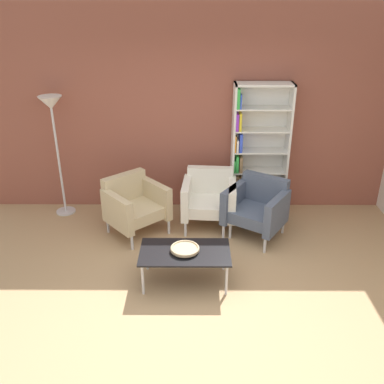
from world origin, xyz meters
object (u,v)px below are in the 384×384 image
coffee_table_low (185,254)px  bookshelf_tall (255,151)px  floor_lamp_torchiere (53,117)px  armchair_corner_red (134,204)px  armchair_spare_guest (209,198)px  armchair_by_bookshelf (257,207)px  decorative_bowl (185,249)px

coffee_table_low → bookshelf_tall: bearing=61.4°
bookshelf_tall → floor_lamp_torchiere: 2.84m
armchair_corner_red → armchair_spare_guest: same height
armchair_by_bookshelf → armchair_spare_guest: bearing=-169.6°
bookshelf_tall → coffee_table_low: bookshelf_tall is taller
floor_lamp_torchiere → coffee_table_low: bearing=-42.6°
coffee_table_low → armchair_by_bookshelf: 1.41m
bookshelf_tall → decorative_bowl: bookshelf_tall is taller
bookshelf_tall → armchair_spare_guest: size_ratio=2.44×
bookshelf_tall → floor_lamp_torchiere: size_ratio=1.09×
decorative_bowl → armchair_corner_red: 1.32m
decorative_bowl → bookshelf_tall: bearing=61.4°
coffee_table_low → armchair_spare_guest: 1.36m
bookshelf_tall → armchair_by_bookshelf: size_ratio=2.02×
bookshelf_tall → armchair_by_bookshelf: 0.89m
armchair_corner_red → armchair_spare_guest: 1.03m
decorative_bowl → floor_lamp_torchiere: size_ratio=0.18×
armchair_corner_red → bookshelf_tall: bearing=-20.2°
decorative_bowl → floor_lamp_torchiere: floor_lamp_torchiere is taller
coffee_table_low → armchair_spare_guest: bearing=76.8°
bookshelf_tall → armchair_corner_red: size_ratio=2.00×
coffee_table_low → floor_lamp_torchiere: 2.70m
armchair_corner_red → armchair_by_bookshelf: 1.64m
armchair_spare_guest → decorative_bowl: bearing=-98.9°
bookshelf_tall → armchair_corner_red: 1.87m
coffee_table_low → armchair_spare_guest: armchair_spare_guest is taller
bookshelf_tall → decorative_bowl: (-0.97, -1.78, -0.50)m
coffee_table_low → floor_lamp_torchiere: size_ratio=0.57×
armchair_spare_guest → floor_lamp_torchiere: (-2.13, 0.36, 1.03)m
armchair_corner_red → armchair_spare_guest: bearing=-30.5°
decorative_bowl → armchair_by_bookshelf: 1.41m
armchair_spare_guest → floor_lamp_torchiere: size_ratio=0.45×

